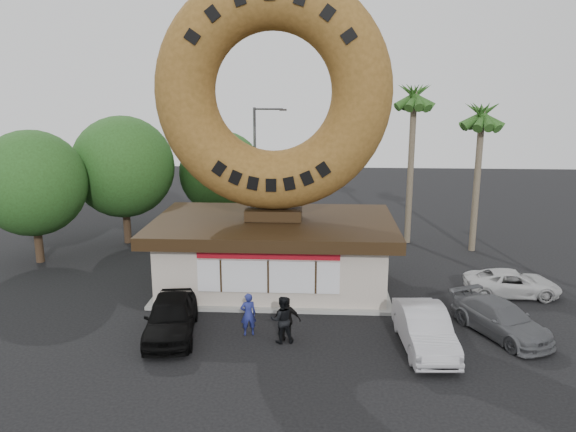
% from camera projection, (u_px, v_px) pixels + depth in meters
% --- Properties ---
extents(ground, '(90.00, 90.00, 0.00)m').
position_uv_depth(ground, '(261.00, 342.00, 21.07)').
color(ground, black).
rests_on(ground, ground).
extents(donut_shop, '(11.20, 7.20, 3.80)m').
position_uv_depth(donut_shop, '(274.00, 251.00, 26.47)').
color(donut_shop, beige).
rests_on(donut_shop, ground).
extents(giant_donut, '(10.56, 2.69, 10.56)m').
position_uv_depth(giant_donut, '(273.00, 92.00, 24.79)').
color(giant_donut, olive).
rests_on(giant_donut, donut_shop).
extents(tree_west, '(6.00, 6.00, 7.65)m').
position_uv_depth(tree_west, '(123.00, 167.00, 33.14)').
color(tree_west, '#473321').
rests_on(tree_west, ground).
extents(tree_mid, '(5.20, 5.20, 6.63)m').
position_uv_depth(tree_mid, '(221.00, 173.00, 34.93)').
color(tree_mid, '#473321').
rests_on(tree_mid, ground).
extents(tree_far, '(5.60, 5.60, 7.14)m').
position_uv_depth(tree_far, '(32.00, 183.00, 29.51)').
color(tree_far, '#473321').
rests_on(tree_far, ground).
extents(palm_near, '(2.60, 2.60, 9.75)m').
position_uv_depth(palm_near, '(414.00, 102.00, 32.31)').
color(palm_near, '#726651').
rests_on(palm_near, ground).
extents(palm_far, '(2.60, 2.60, 8.75)m').
position_uv_depth(palm_far, '(482.00, 120.00, 30.88)').
color(palm_far, '#726651').
rests_on(palm_far, ground).
extents(street_lamp, '(2.11, 0.20, 8.00)m').
position_uv_depth(street_lamp, '(257.00, 164.00, 35.67)').
color(street_lamp, '#59595E').
rests_on(street_lamp, ground).
extents(person_left, '(0.71, 0.56, 1.69)m').
position_uv_depth(person_left, '(248.00, 314.00, 21.49)').
color(person_left, navy).
rests_on(person_left, ground).
extents(person_center, '(0.99, 0.83, 1.82)m').
position_uv_depth(person_center, '(282.00, 320.00, 20.85)').
color(person_center, black).
rests_on(person_center, ground).
extents(person_right, '(1.06, 0.54, 1.74)m').
position_uv_depth(person_right, '(287.00, 319.00, 20.95)').
color(person_right, black).
rests_on(person_right, ground).
extents(car_black, '(2.46, 4.76, 1.55)m').
position_uv_depth(car_black, '(171.00, 317.00, 21.44)').
color(car_black, black).
rests_on(car_black, ground).
extents(car_silver, '(1.87, 4.66, 1.51)m').
position_uv_depth(car_silver, '(425.00, 329.00, 20.42)').
color(car_silver, '#AEAEB3').
rests_on(car_silver, ground).
extents(car_grey, '(3.54, 4.74, 1.28)m').
position_uv_depth(car_grey, '(501.00, 319.00, 21.55)').
color(car_grey, '#595B5E').
rests_on(car_grey, ground).
extents(car_white, '(4.24, 2.03, 1.17)m').
position_uv_depth(car_white, '(512.00, 283.00, 25.58)').
color(car_white, silver).
rests_on(car_white, ground).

